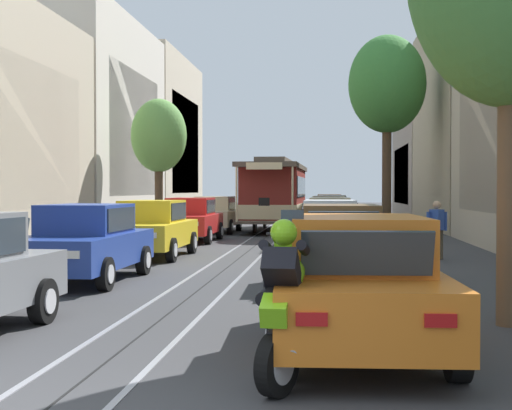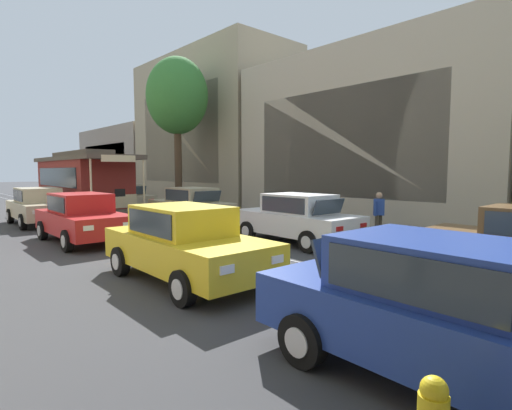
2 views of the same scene
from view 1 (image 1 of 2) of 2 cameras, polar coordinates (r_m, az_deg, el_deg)
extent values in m
plane|color=#38383A|center=(26.81, 0.43, -2.81)|extent=(160.00, 160.00, 0.00)
cube|color=gray|center=(30.17, -0.01, -2.35)|extent=(0.08, 61.36, 0.01)
cube|color=gray|center=(30.09, 2.00, -2.36)|extent=(0.08, 61.36, 0.01)
cube|color=black|center=(30.13, 1.00, -2.36)|extent=(0.03, 61.36, 0.01)
cube|color=#2D3842|center=(25.32, -17.14, 5.27)|extent=(0.04, 9.34, 4.93)
cube|color=beige|center=(38.84, -13.20, 6.19)|extent=(5.42, 13.04, 10.55)
cube|color=#2D3842|center=(38.02, -9.33, 5.52)|extent=(0.04, 9.34, 6.33)
cube|color=#BCAD93|center=(51.69, -8.68, 5.19)|extent=(5.92, 13.04, 10.96)
cube|color=#2D3842|center=(51.01, -5.46, 4.64)|extent=(0.04, 9.34, 6.57)
cube|color=#2D3842|center=(23.88, 17.58, 5.07)|extent=(0.04, 9.34, 4.69)
cube|color=tan|center=(37.61, 17.67, 6.21)|extent=(5.81, 13.04, 10.38)
cube|color=#2D3842|center=(37.08, 13.28, 5.50)|extent=(0.04, 9.34, 6.23)
cube|color=gray|center=(50.55, 14.08, 2.62)|extent=(5.09, 13.04, 6.31)
cube|color=#2D3842|center=(50.23, 11.23, 2.28)|extent=(0.04, 9.34, 3.78)
cube|color=#B21414|center=(11.59, -16.03, -4.46)|extent=(0.28, 0.05, 0.12)
cylinder|color=black|center=(10.76, -16.26, -7.20)|extent=(0.23, 0.65, 0.64)
cylinder|color=silver|center=(10.71, -15.72, -7.23)|extent=(0.04, 0.35, 0.35)
cube|color=#233D93|center=(15.37, -13.25, -3.43)|extent=(1.87, 4.33, 0.66)
cube|color=#233D93|center=(15.47, -13.08, -1.06)|extent=(1.51, 2.09, 0.60)
cube|color=#2D3842|center=(14.69, -14.17, -1.26)|extent=(1.34, 0.24, 0.47)
cube|color=#2D3842|center=(16.59, -11.71, -0.97)|extent=(1.30, 0.22, 0.45)
cube|color=#2D3842|center=(15.24, -10.42, -1.08)|extent=(0.06, 1.81, 0.47)
cube|color=#2D3842|center=(15.74, -15.64, -1.03)|extent=(0.06, 1.81, 0.47)
cube|color=white|center=(13.15, -14.15, -3.78)|extent=(0.28, 0.04, 0.14)
cube|color=#B21414|center=(17.25, -9.08, -2.58)|extent=(0.28, 0.04, 0.12)
cube|color=white|center=(13.58, -18.56, -3.65)|extent=(0.28, 0.04, 0.14)
cube|color=#B21414|center=(17.58, -12.59, -2.52)|extent=(0.28, 0.04, 0.12)
cylinder|color=black|center=(13.86, -11.67, -5.29)|extent=(0.21, 0.64, 0.64)
cylinder|color=silver|center=(13.83, -11.24, -5.31)|extent=(0.03, 0.35, 0.35)
cylinder|color=black|center=(14.51, -18.32, -5.04)|extent=(0.21, 0.64, 0.64)
cylinder|color=silver|center=(14.55, -18.72, -5.02)|extent=(0.03, 0.35, 0.35)
cylinder|color=black|center=(16.40, -8.76, -4.27)|extent=(0.21, 0.64, 0.64)
cylinder|color=silver|center=(16.37, -8.39, -4.28)|extent=(0.03, 0.35, 0.35)
cylinder|color=black|center=(16.95, -14.53, -4.12)|extent=(0.21, 0.64, 0.64)
cylinder|color=silver|center=(16.99, -14.87, -4.11)|extent=(0.03, 0.35, 0.35)
cube|color=gold|center=(20.53, -8.17, -2.24)|extent=(1.86, 4.32, 0.66)
cube|color=gold|center=(20.64, -8.07, -0.47)|extent=(1.50, 2.08, 0.60)
cube|color=#2D3842|center=(19.83, -8.67, -0.60)|extent=(1.33, 0.24, 0.47)
cube|color=#2D3842|center=(21.79, -7.29, -0.44)|extent=(1.30, 0.22, 0.45)
cube|color=#2D3842|center=(20.47, -6.04, -0.48)|extent=(0.06, 1.81, 0.47)
cube|color=#2D3842|center=(20.84, -10.06, -0.47)|extent=(0.06, 1.81, 0.47)
cube|color=white|center=(18.29, -8.17, -2.36)|extent=(0.28, 0.04, 0.14)
cube|color=#B21414|center=(22.49, -5.41, -1.68)|extent=(0.28, 0.04, 0.12)
cube|color=white|center=(18.60, -11.50, -2.31)|extent=(0.28, 0.04, 0.14)
cube|color=#B21414|center=(22.75, -8.16, -1.66)|extent=(0.28, 0.04, 0.12)
cylinder|color=black|center=(19.05, -6.60, -3.50)|extent=(0.21, 0.64, 0.64)
cylinder|color=silver|center=(19.02, -6.28, -3.51)|extent=(0.02, 0.35, 0.35)
cylinder|color=black|center=(19.52, -11.65, -3.41)|extent=(0.21, 0.64, 0.64)
cylinder|color=silver|center=(19.55, -11.96, -3.40)|extent=(0.02, 0.35, 0.35)
cylinder|color=black|center=(21.65, -5.02, -2.93)|extent=(0.21, 0.64, 0.64)
cylinder|color=silver|center=(21.63, -4.73, -2.94)|extent=(0.02, 0.35, 0.35)
cylinder|color=black|center=(22.06, -9.51, -2.87)|extent=(0.21, 0.64, 0.64)
cylinder|color=silver|center=(22.09, -9.78, -2.86)|extent=(0.02, 0.35, 0.35)
cube|color=red|center=(26.53, -5.17, -1.46)|extent=(1.81, 4.30, 0.66)
cube|color=red|center=(26.65, -5.11, -0.09)|extent=(1.48, 2.07, 0.60)
cube|color=#2D3842|center=(25.83, -5.46, -0.17)|extent=(1.33, 0.22, 0.47)
cube|color=#2D3842|center=(27.81, -4.66, -0.07)|extent=(1.30, 0.20, 0.45)
cube|color=#2D3842|center=(26.52, -3.52, -0.09)|extent=(0.03, 1.81, 0.47)
cube|color=#2D3842|center=(26.80, -6.68, -0.08)|extent=(0.03, 1.81, 0.47)
cube|color=white|center=(24.30, -4.83, -1.47)|extent=(0.28, 0.04, 0.14)
cube|color=#B21414|center=(28.55, -3.25, -1.06)|extent=(0.28, 0.04, 0.12)
cube|color=white|center=(24.52, -7.40, -1.45)|extent=(0.28, 0.04, 0.14)
cube|color=#B21414|center=(28.75, -5.45, -1.05)|extent=(0.28, 0.04, 0.12)
cylinder|color=black|center=(25.08, -3.76, -2.36)|extent=(0.20, 0.64, 0.64)
cylinder|color=silver|center=(25.06, -3.51, -2.36)|extent=(0.02, 0.35, 0.35)
cylinder|color=black|center=(25.43, -7.68, -2.32)|extent=(0.20, 0.64, 0.64)
cylinder|color=silver|center=(25.45, -7.92, -2.32)|extent=(0.02, 0.35, 0.35)
cylinder|color=black|center=(27.71, -2.86, -2.02)|extent=(0.20, 0.64, 0.64)
cylinder|color=silver|center=(27.69, -2.64, -2.02)|extent=(0.02, 0.35, 0.35)
cylinder|color=black|center=(28.02, -6.42, -1.99)|extent=(0.20, 0.64, 0.64)
cylinder|color=silver|center=(28.05, -6.64, -1.99)|extent=(0.02, 0.35, 0.35)
cube|color=#C1B28E|center=(32.02, -3.24, -0.99)|extent=(1.87, 4.33, 0.66)
cube|color=#C1B28E|center=(32.15, -3.20, 0.14)|extent=(1.51, 2.09, 0.60)
cube|color=#2D3842|center=(31.33, -3.46, 0.07)|extent=(1.34, 0.24, 0.47)
cube|color=#2D3842|center=(33.32, -2.85, 0.14)|extent=(1.30, 0.22, 0.45)
cube|color=#2D3842|center=(32.03, -1.88, 0.14)|extent=(0.06, 1.81, 0.47)
cube|color=#2D3842|center=(32.29, -4.51, 0.14)|extent=(0.06, 1.81, 0.47)
cube|color=white|center=(29.80, -2.89, -0.97)|extent=(0.28, 0.04, 0.14)
cube|color=#B21414|center=(34.06, -1.70, -0.69)|extent=(0.28, 0.04, 0.12)
cube|color=white|center=(30.00, -5.00, -0.96)|extent=(0.28, 0.04, 0.14)
cube|color=#B21414|center=(34.24, -3.55, -0.68)|extent=(0.28, 0.04, 0.12)
cylinder|color=black|center=(30.58, -2.04, -1.72)|extent=(0.21, 0.64, 0.64)
cylinder|color=silver|center=(30.56, -1.84, -1.72)|extent=(0.03, 0.35, 0.35)
cylinder|color=black|center=(30.89, -5.27, -1.69)|extent=(0.21, 0.64, 0.64)
cylinder|color=silver|center=(30.92, -5.47, -1.69)|extent=(0.03, 0.35, 0.35)
cylinder|color=black|center=(33.22, -1.35, -1.48)|extent=(0.21, 0.64, 0.64)
cylinder|color=silver|center=(33.20, -1.17, -1.48)|extent=(0.03, 0.35, 0.35)
cylinder|color=black|center=(33.50, -4.34, -1.46)|extent=(0.21, 0.64, 0.64)
cylinder|color=silver|center=(33.52, -4.52, -1.46)|extent=(0.03, 0.35, 0.35)
cube|color=orange|center=(8.67, 7.80, -6.99)|extent=(1.97, 4.37, 0.66)
cube|color=orange|center=(8.45, 7.90, -2.91)|extent=(1.56, 2.12, 0.60)
cube|color=#2D3842|center=(9.29, 7.48, -2.66)|extent=(1.34, 0.27, 0.47)
cube|color=#2D3842|center=(7.28, 8.65, -3.73)|extent=(1.30, 0.25, 0.45)
cube|color=#2D3842|center=(8.43, 2.81, -2.91)|extent=(0.10, 1.81, 0.47)
cube|color=#2D3842|center=(8.55, 12.91, -2.88)|extent=(0.10, 1.81, 0.47)
cube|color=white|center=(10.77, 3.93, -4.84)|extent=(0.28, 0.05, 0.14)
cube|color=#B21414|center=(6.50, 4.36, -8.87)|extent=(0.28, 0.05, 0.12)
cube|color=white|center=(10.84, 9.85, -4.82)|extent=(0.28, 0.05, 0.14)
cube|color=#B21414|center=(6.61, 14.19, -8.73)|extent=(0.28, 0.05, 0.12)
cylinder|color=black|center=(10.01, 2.12, -7.78)|extent=(0.23, 0.65, 0.64)
cylinder|color=silver|center=(10.02, 1.48, -7.78)|extent=(0.03, 0.35, 0.35)
cylinder|color=black|center=(10.13, 12.21, -7.70)|extent=(0.23, 0.65, 0.64)
cylinder|color=silver|center=(10.15, 12.83, -7.69)|extent=(0.03, 0.35, 0.35)
cylinder|color=black|center=(7.39, 1.69, -11.02)|extent=(0.23, 0.65, 0.64)
cylinder|color=silver|center=(7.40, 0.82, -11.01)|extent=(0.03, 0.35, 0.35)
cylinder|color=black|center=(7.55, 15.41, -10.80)|extent=(0.23, 0.65, 0.64)
cylinder|color=silver|center=(7.58, 16.23, -10.76)|extent=(0.03, 0.35, 0.35)
cube|color=brown|center=(14.97, 6.55, -3.52)|extent=(1.93, 4.35, 0.66)
cube|color=brown|center=(14.79, 6.58, -1.14)|extent=(1.54, 2.11, 0.60)
cube|color=#2D3842|center=(15.62, 6.44, -1.08)|extent=(1.34, 0.26, 0.47)
cube|color=#2D3842|center=(13.61, 6.82, -1.43)|extent=(1.30, 0.24, 0.45)
cube|color=#2D3842|center=(14.77, 3.68, -1.14)|extent=(0.08, 1.81, 0.47)
cube|color=#2D3842|center=(14.84, 9.47, -1.14)|extent=(0.08, 1.81, 0.47)
cube|color=white|center=(17.10, 4.34, -2.60)|extent=(0.28, 0.05, 0.14)
cube|color=#B21414|center=(12.80, 4.51, -3.88)|extent=(0.28, 0.05, 0.12)
cube|color=white|center=(17.15, 8.07, -2.59)|extent=(0.28, 0.05, 0.14)
cube|color=#B21414|center=(12.86, 9.50, -3.87)|extent=(0.28, 0.05, 0.12)
cylinder|color=black|center=(16.32, 3.23, -4.29)|extent=(0.22, 0.65, 0.64)
cylinder|color=silver|center=(16.32, 2.84, -4.29)|extent=(0.03, 0.35, 0.35)
cylinder|color=black|center=(16.39, 9.41, -4.28)|extent=(0.22, 0.65, 0.64)
cylinder|color=silver|center=(16.40, 9.79, -4.28)|extent=(0.03, 0.35, 0.35)
cylinder|color=black|center=(13.66, 3.11, -5.36)|extent=(0.22, 0.65, 0.64)
cylinder|color=silver|center=(13.67, 2.64, -5.36)|extent=(0.03, 0.35, 0.35)
cylinder|color=black|center=(13.76, 10.49, -5.34)|extent=(0.22, 0.65, 0.64)
cylinder|color=silver|center=(13.77, 10.95, -5.33)|extent=(0.03, 0.35, 0.35)
cube|color=silver|center=(21.38, 5.83, -2.10)|extent=(1.87, 4.33, 0.66)
cube|color=silver|center=(21.20, 5.82, -0.42)|extent=(1.51, 2.09, 0.60)
cube|color=#2D3842|center=(22.04, 5.85, -0.41)|extent=(1.34, 0.24, 0.47)
cube|color=#2D3842|center=(20.02, 5.78, -0.58)|extent=(1.30, 0.22, 0.45)
cube|color=#2D3842|center=(21.23, 3.81, -0.42)|extent=(0.06, 1.81, 0.47)
cube|color=#2D3842|center=(21.21, 7.85, -0.43)|extent=(0.06, 1.81, 0.47)
cube|color=white|center=(23.54, 4.53, -1.55)|extent=(0.28, 0.04, 0.14)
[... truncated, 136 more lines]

